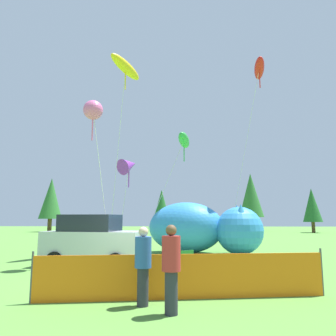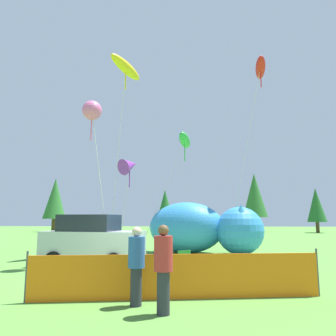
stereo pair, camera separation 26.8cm
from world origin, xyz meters
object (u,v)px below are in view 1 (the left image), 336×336
(inflatable_cat, at_px, (201,230))
(kite_purple_delta, at_px, (129,165))
(kite_green_fish, at_px, (184,141))
(parked_car, at_px, (94,240))
(spectator_in_green_shirt, at_px, (143,262))
(folding_chair, at_px, (185,262))
(kite_yellow_hero, at_px, (126,68))
(spectator_in_grey_shirt, at_px, (171,265))
(kite_red_lizard, at_px, (259,69))
(kite_pink_octopus, at_px, (93,111))

(inflatable_cat, distance_m, kite_purple_delta, 5.57)
(inflatable_cat, height_order, kite_green_fish, kite_green_fish)
(parked_car, xyz_separation_m, spectator_in_green_shirt, (2.69, -5.87, -0.06))
(parked_car, bearing_deg, folding_chair, -27.15)
(kite_yellow_hero, bearing_deg, spectator_in_green_shirt, -76.94)
(spectator_in_grey_shirt, bearing_deg, kite_green_fish, 88.38)
(folding_chair, relative_size, spectator_in_grey_shirt, 0.50)
(spectator_in_green_shirt, xyz_separation_m, kite_green_fish, (0.99, 11.87, 5.57))
(kite_green_fish, bearing_deg, inflatable_cat, -57.52)
(spectator_in_green_shirt, height_order, kite_red_lizard, kite_red_lizard)
(folding_chair, bearing_deg, spectator_in_grey_shirt, 138.45)
(kite_purple_delta, bearing_deg, parked_car, -94.79)
(folding_chair, xyz_separation_m, spectator_in_green_shirt, (-0.94, -3.30, 0.42))
(inflatable_cat, height_order, kite_purple_delta, kite_purple_delta)
(kite_red_lizard, bearing_deg, kite_yellow_hero, -160.92)
(spectator_in_green_shirt, relative_size, kite_red_lizard, 0.14)
(kite_purple_delta, relative_size, kite_red_lizard, 0.47)
(inflatable_cat, relative_size, kite_yellow_hero, 0.59)
(parked_car, height_order, kite_red_lizard, kite_red_lizard)
(spectator_in_grey_shirt, relative_size, kite_red_lizard, 0.15)
(inflatable_cat, distance_m, kite_red_lizard, 10.91)
(kite_pink_octopus, bearing_deg, kite_green_fish, 58.79)
(kite_green_fish, bearing_deg, kite_yellow_hero, -145.75)
(inflatable_cat, distance_m, spectator_in_grey_shirt, 11.18)
(parked_car, xyz_separation_m, kite_yellow_hero, (0.45, 3.80, 9.16))
(folding_chair, distance_m, kite_yellow_hero, 11.99)
(parked_car, bearing_deg, kite_purple_delta, 93.29)
(kite_green_fish, bearing_deg, kite_red_lizard, 6.90)
(kite_red_lizard, bearing_deg, folding_chair, -118.05)
(kite_yellow_hero, bearing_deg, kite_purple_delta, 89.59)
(spectator_in_grey_shirt, xyz_separation_m, kite_pink_octopus, (-3.46, 6.18, 5.36))
(folding_chair, bearing_deg, parked_car, 17.59)
(parked_car, distance_m, inflatable_cat, 6.51)
(parked_car, height_order, folding_chair, parked_car)
(spectator_in_green_shirt, distance_m, kite_purple_delta, 12.27)
(inflatable_cat, xyz_separation_m, kite_yellow_hero, (-4.11, -0.83, 8.89))
(kite_pink_octopus, bearing_deg, kite_yellow_hero, 81.96)
(spectator_in_green_shirt, relative_size, kite_purple_delta, 0.30)
(spectator_in_grey_shirt, xyz_separation_m, kite_red_lizard, (5.18, 13.06, 10.28))
(folding_chair, height_order, kite_green_fish, kite_green_fish)
(parked_car, relative_size, kite_green_fish, 0.58)
(folding_chair, xyz_separation_m, kite_green_fish, (0.05, 8.57, 5.99))
(kite_yellow_hero, xyz_separation_m, kite_pink_octopus, (-0.58, -4.09, -3.84))
(inflatable_cat, distance_m, kite_green_fish, 5.48)
(inflatable_cat, height_order, kite_red_lizard, kite_red_lizard)
(kite_yellow_hero, height_order, kite_pink_octopus, kite_yellow_hero)
(kite_pink_octopus, bearing_deg, folding_chair, -31.17)
(spectator_in_grey_shirt, distance_m, kite_red_lizard, 17.41)
(spectator_in_green_shirt, relative_size, spectator_in_grey_shirt, 0.97)
(kite_yellow_hero, bearing_deg, parked_car, -96.76)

